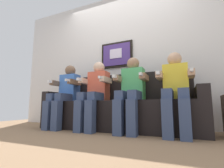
% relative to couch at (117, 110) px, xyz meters
% --- Properties ---
extents(ground_plane, '(6.41, 6.41, 0.00)m').
position_rel_couch_xyz_m(ground_plane, '(0.00, -0.33, -0.31)').
color(ground_plane, '#8C6B4C').
extents(back_wall_assembly, '(4.93, 0.10, 2.60)m').
position_rel_couch_xyz_m(back_wall_assembly, '(-0.00, 0.44, 0.99)').
color(back_wall_assembly, silver).
rests_on(back_wall_assembly, ground_plane).
extents(couch, '(2.53, 0.58, 0.90)m').
position_rel_couch_xyz_m(couch, '(0.00, 0.00, 0.00)').
color(couch, black).
rests_on(couch, ground_plane).
extents(person_leftmost, '(0.46, 0.56, 1.11)m').
position_rel_couch_xyz_m(person_leftmost, '(-0.89, -0.17, 0.29)').
color(person_leftmost, '#3F72CC').
rests_on(person_leftmost, ground_plane).
extents(person_left_center, '(0.46, 0.56, 1.11)m').
position_rel_couch_xyz_m(person_left_center, '(-0.30, -0.17, 0.29)').
color(person_left_center, '#D8593F').
rests_on(person_left_center, ground_plane).
extents(person_right_center, '(0.46, 0.56, 1.11)m').
position_rel_couch_xyz_m(person_right_center, '(0.30, -0.17, 0.29)').
color(person_right_center, '#4CB266').
rests_on(person_right_center, ground_plane).
extents(person_rightmost, '(0.46, 0.56, 1.11)m').
position_rel_couch_xyz_m(person_rightmost, '(0.89, -0.17, 0.29)').
color(person_rightmost, yellow).
rests_on(person_rightmost, ground_plane).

